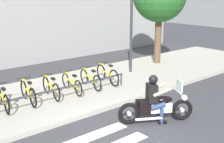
# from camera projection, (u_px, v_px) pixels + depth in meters

# --- Properties ---
(ground_plane) EXTENTS (48.00, 48.00, 0.00)m
(ground_plane) POSITION_uv_depth(u_px,v_px,m) (131.00, 140.00, 7.62)
(ground_plane) COLOR #38383D
(sidewalk) EXTENTS (24.00, 4.40, 0.15)m
(sidewalk) POSITION_uv_depth(u_px,v_px,m) (53.00, 96.00, 10.62)
(sidewalk) COLOR #A8A399
(sidewalk) RESTS_ON ground
(crosswalk_stripe_3) EXTENTS (2.80, 0.40, 0.01)m
(crosswalk_stripe_3) POSITION_uv_depth(u_px,v_px,m) (83.00, 139.00, 7.62)
(crosswalk_stripe_3) COLOR white
(crosswalk_stripe_3) RESTS_ON ground
(motorcycle) EXTENTS (2.01, 1.24, 1.24)m
(motorcycle) POSITION_uv_depth(u_px,v_px,m) (156.00, 107.00, 8.54)
(motorcycle) COLOR black
(motorcycle) RESTS_ON ground
(rider) EXTENTS (0.77, 0.72, 1.45)m
(rider) POSITION_uv_depth(u_px,v_px,m) (154.00, 95.00, 8.44)
(rider) COLOR black
(rider) RESTS_ON ground
(bicycle_1) EXTENTS (0.48, 1.60, 0.76)m
(bicycle_1) POSITION_uv_depth(u_px,v_px,m) (3.00, 99.00, 9.13)
(bicycle_1) COLOR black
(bicycle_1) RESTS_ON sidewalk
(bicycle_2) EXTENTS (0.48, 1.62, 0.79)m
(bicycle_2) POSITION_uv_depth(u_px,v_px,m) (28.00, 93.00, 9.64)
(bicycle_2) COLOR black
(bicycle_2) RESTS_ON sidewalk
(bicycle_3) EXTENTS (0.48, 1.58, 0.76)m
(bicycle_3) POSITION_uv_depth(u_px,v_px,m) (51.00, 88.00, 10.17)
(bicycle_3) COLOR black
(bicycle_3) RESTS_ON sidewalk
(bicycle_4) EXTENTS (0.48, 1.67, 0.71)m
(bicycle_4) POSITION_uv_depth(u_px,v_px,m) (72.00, 83.00, 10.69)
(bicycle_4) COLOR black
(bicycle_4) RESTS_ON sidewalk
(bicycle_5) EXTENTS (0.48, 1.65, 0.74)m
(bicycle_5) POSITION_uv_depth(u_px,v_px,m) (90.00, 79.00, 11.21)
(bicycle_5) COLOR black
(bicycle_5) RESTS_ON sidewalk
(bicycle_6) EXTENTS (0.48, 1.65, 0.80)m
(bicycle_6) POSITION_uv_depth(u_px,v_px,m) (107.00, 74.00, 11.73)
(bicycle_6) COLOR black
(bicycle_6) RESTS_ON sidewalk
(bike_rack) EXTENTS (5.64, 0.07, 0.49)m
(bike_rack) POSITION_uv_depth(u_px,v_px,m) (59.00, 89.00, 9.74)
(bike_rack) COLOR #333338
(bike_rack) RESTS_ON sidewalk
(street_lamp) EXTENTS (0.28, 0.28, 4.17)m
(street_lamp) POSITION_uv_depth(u_px,v_px,m) (131.00, 19.00, 12.88)
(street_lamp) COLOR #2D2D33
(street_lamp) RESTS_ON ground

